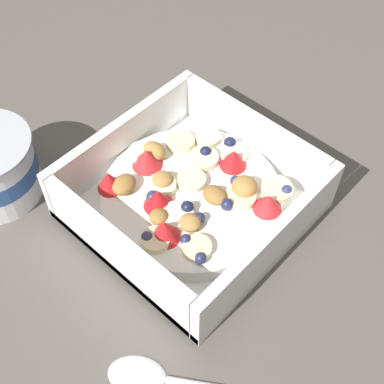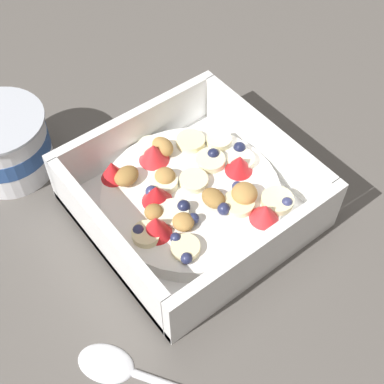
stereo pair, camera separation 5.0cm
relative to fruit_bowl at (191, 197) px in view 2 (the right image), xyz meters
name	(u,v)px [view 2 (the right image)]	position (x,y,z in m)	size (l,w,h in m)	color
ground_plane	(199,206)	(0.01, 0.00, -0.02)	(2.40, 2.40, 0.00)	#56514C
fruit_bowl	(191,197)	(0.00, 0.00, 0.00)	(0.20, 0.20, 0.06)	white
spoon	(136,372)	(-0.13, -0.10, -0.02)	(0.11, 0.16, 0.01)	silver
yogurt_cup	(4,144)	(-0.11, 0.16, 0.01)	(0.09, 0.09, 0.07)	white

